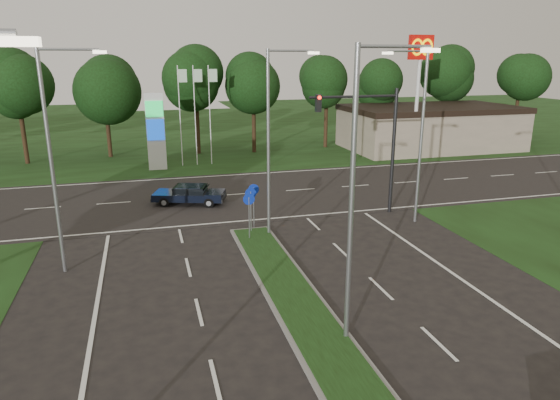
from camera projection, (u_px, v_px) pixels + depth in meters
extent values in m
cube|color=black|center=(185.00, 130.00, 61.02)|extent=(160.00, 50.00, 0.02)
cube|color=black|center=(227.00, 195.00, 32.29)|extent=(160.00, 12.00, 0.02)
cube|color=slate|center=(347.00, 380.00, 13.74)|extent=(2.00, 26.00, 0.12)
cube|color=gray|center=(430.00, 128.00, 48.45)|extent=(16.00, 9.00, 4.00)
cylinder|color=gray|center=(351.00, 204.00, 14.57)|extent=(0.16, 0.16, 9.00)
cylinder|color=gray|center=(395.00, 46.00, 13.63)|extent=(2.20, 0.10, 0.10)
cube|color=#FFF2CC|center=(430.00, 50.00, 13.94)|extent=(0.50, 0.22, 0.12)
cylinder|color=gray|center=(268.00, 147.00, 23.84)|extent=(0.16, 0.16, 9.00)
cylinder|color=gray|center=(291.00, 51.00, 22.90)|extent=(2.20, 0.10, 0.10)
cube|color=#FFF2CC|center=(314.00, 53.00, 23.21)|extent=(0.50, 0.22, 0.12)
cube|color=#FFF2CC|center=(17.00, 42.00, 6.01)|extent=(0.50, 0.22, 0.12)
cylinder|color=gray|center=(52.00, 166.00, 19.62)|extent=(0.16, 0.16, 9.00)
cylinder|color=gray|center=(69.00, 49.00, 18.68)|extent=(2.20, 0.10, 0.10)
cube|color=#FFF2CC|center=(100.00, 52.00, 18.99)|extent=(0.50, 0.22, 0.12)
cylinder|color=gray|center=(421.00, 139.00, 25.92)|extent=(0.16, 0.16, 9.00)
cylinder|color=gray|center=(408.00, 51.00, 24.43)|extent=(2.20, 0.10, 0.10)
cube|color=#FFF2CC|center=(388.00, 53.00, 24.17)|extent=(0.50, 0.22, 0.12)
cylinder|color=black|center=(393.00, 152.00, 27.92)|extent=(0.20, 0.20, 7.00)
cylinder|color=black|center=(354.00, 97.00, 26.43)|extent=(5.00, 0.14, 0.14)
cube|color=black|center=(318.00, 103.00, 26.01)|extent=(0.28, 0.28, 0.90)
sphere|color=#FF190C|center=(320.00, 98.00, 25.76)|extent=(0.20, 0.20, 0.20)
cylinder|color=gray|center=(249.00, 219.00, 24.03)|extent=(0.06, 0.06, 2.20)
cylinder|color=#0C26A5|center=(249.00, 199.00, 23.76)|extent=(0.56, 0.04, 0.56)
cylinder|color=gray|center=(251.00, 213.00, 25.03)|extent=(0.06, 0.06, 2.20)
cylinder|color=#0C26A5|center=(251.00, 193.00, 24.76)|extent=(0.56, 0.04, 0.56)
cylinder|color=gray|center=(254.00, 208.00, 25.76)|extent=(0.06, 0.06, 2.20)
cylinder|color=#0C26A5|center=(254.00, 190.00, 25.48)|extent=(0.56, 0.04, 0.56)
cube|color=silver|center=(156.00, 132.00, 38.79)|extent=(1.40, 0.30, 6.00)
cube|color=#0CA53F|center=(154.00, 109.00, 38.12)|extent=(1.30, 0.08, 1.20)
cube|color=#0C3FBF|center=(156.00, 130.00, 38.56)|extent=(1.30, 0.08, 1.60)
cylinder|color=silver|center=(180.00, 117.00, 39.94)|extent=(0.08, 0.08, 8.00)
cube|color=#B2D8B2|center=(182.00, 76.00, 39.15)|extent=(0.70, 0.02, 1.00)
cylinder|color=silver|center=(195.00, 116.00, 40.25)|extent=(0.08, 0.08, 8.00)
cube|color=#B2D8B2|center=(198.00, 76.00, 39.46)|extent=(0.70, 0.02, 1.00)
cylinder|color=silver|center=(210.00, 116.00, 40.56)|extent=(0.08, 0.08, 8.00)
cube|color=#B2D8B2|center=(213.00, 75.00, 39.76)|extent=(0.70, 0.02, 1.00)
cylinder|color=silver|center=(417.00, 101.00, 42.90)|extent=(0.30, 0.30, 10.00)
cube|color=#BF0C07|center=(421.00, 47.00, 41.69)|extent=(2.20, 0.35, 2.00)
torus|color=#FFC600|center=(417.00, 47.00, 41.37)|extent=(1.06, 0.16, 1.06)
torus|color=#FFC600|center=(427.00, 47.00, 41.60)|extent=(1.06, 0.16, 1.06)
cylinder|color=black|center=(198.00, 128.00, 46.51)|extent=(0.36, 0.36, 4.40)
sphere|color=black|center=(196.00, 81.00, 45.32)|extent=(6.00, 6.00, 6.00)
sphere|color=black|center=(199.00, 70.00, 44.94)|extent=(4.80, 4.80, 4.80)
cube|color=black|center=(189.00, 196.00, 30.25)|extent=(4.52, 2.95, 0.43)
cube|color=black|center=(190.00, 189.00, 30.13)|extent=(2.21, 1.97, 0.40)
cube|color=black|center=(190.00, 186.00, 30.07)|extent=(1.87, 1.78, 0.04)
cylinder|color=black|center=(164.00, 202.00, 29.63)|extent=(0.62, 0.37, 0.59)
cylinder|color=black|center=(171.00, 196.00, 31.13)|extent=(0.62, 0.37, 0.59)
cylinder|color=black|center=(209.00, 203.00, 29.49)|extent=(0.62, 0.37, 0.59)
cylinder|color=black|center=(214.00, 196.00, 30.99)|extent=(0.62, 0.37, 0.59)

